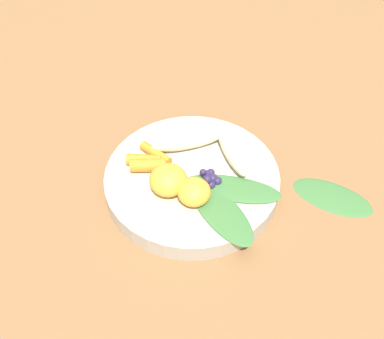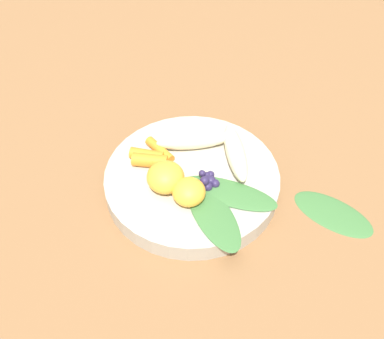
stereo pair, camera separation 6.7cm
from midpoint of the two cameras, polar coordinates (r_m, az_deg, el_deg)
name	(u,v)px [view 1 (the left image)]	position (r m, az deg, el deg)	size (l,w,h in m)	color
ground_plane	(192,187)	(0.70, -2.73, -2.30)	(2.40, 2.40, 0.00)	brown
bowl	(192,181)	(0.69, -2.77, -1.52)	(0.26, 0.26, 0.03)	#B2AD9E
banana_peeled_left	(189,140)	(0.71, -3.10, 3.48)	(0.12, 0.03, 0.03)	beige
banana_peeled_right	(232,148)	(0.70, 2.13, 2.51)	(0.12, 0.03, 0.03)	beige
orange_segment_near	(194,192)	(0.63, -2.77, -2.93)	(0.05, 0.05, 0.03)	#F4A833
orange_segment_far	(168,180)	(0.65, -5.89, -1.45)	(0.05, 0.05, 0.04)	#F4A833
carrot_front	(156,153)	(0.70, -7.19, 1.82)	(0.01, 0.01, 0.05)	orange
carrot_mid_left	(144,160)	(0.69, -8.68, 1.00)	(0.02, 0.02, 0.05)	orange
carrot_mid_right	(148,165)	(0.68, -8.20, 0.37)	(0.02, 0.02, 0.05)	orange
blueberry_pile	(210,179)	(0.66, -0.69, -1.36)	(0.04, 0.03, 0.02)	#2D234C
kale_leaf_left	(221,212)	(0.63, 0.53, -5.35)	(0.13, 0.05, 0.01)	#3D7038
kale_leaf_right	(232,189)	(0.66, 2.01, -2.62)	(0.14, 0.05, 0.01)	#3D7038
kale_leaf_stray	(333,196)	(0.71, 14.27, -3.37)	(0.12, 0.06, 0.01)	#3D7038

